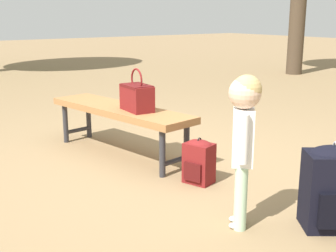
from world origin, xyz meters
name	(u,v)px	position (x,y,z in m)	size (l,w,h in m)	color
ground_plane	(170,169)	(0.00, 0.00, 0.00)	(40.00, 40.00, 0.00)	#8C704C
park_bench	(120,113)	(-0.61, -0.12, 0.39)	(1.64, 0.63, 0.45)	#9E6B3D
handbag	(137,96)	(-0.36, -0.08, 0.58)	(0.33, 0.21, 0.37)	maroon
child_standing	(244,128)	(1.08, -0.27, 0.62)	(0.20, 0.19, 0.93)	#B2D8B2
backpack_large	(332,186)	(1.41, 0.16, 0.27)	(0.38, 0.40, 0.54)	black
backpack_small	(199,160)	(0.37, 0.00, 0.18)	(0.25, 0.22, 0.36)	maroon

